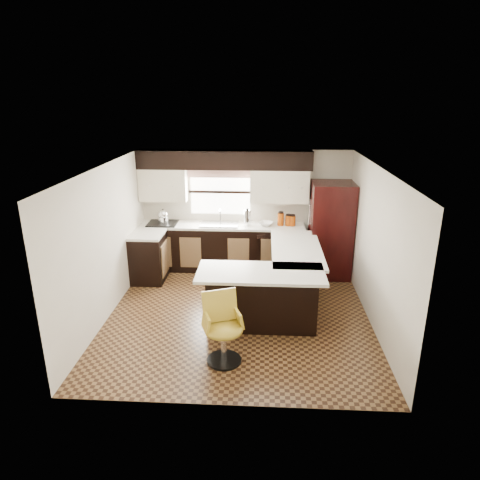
# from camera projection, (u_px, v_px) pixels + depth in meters

# --- Properties ---
(floor) EXTENTS (4.40, 4.40, 0.00)m
(floor) POSITION_uv_depth(u_px,v_px,m) (239.00, 313.00, 7.05)
(floor) COLOR #49301A
(floor) RESTS_ON ground
(ceiling) EXTENTS (4.40, 4.40, 0.00)m
(ceiling) POSITION_uv_depth(u_px,v_px,m) (238.00, 168.00, 6.27)
(ceiling) COLOR silver
(ceiling) RESTS_ON wall_back
(wall_back) EXTENTS (4.40, 0.00, 4.40)m
(wall_back) POSITION_uv_depth(u_px,v_px,m) (245.00, 209.00, 8.74)
(wall_back) COLOR beige
(wall_back) RESTS_ON floor
(wall_front) EXTENTS (4.40, 0.00, 4.40)m
(wall_front) POSITION_uv_depth(u_px,v_px,m) (226.00, 314.00, 4.58)
(wall_front) COLOR beige
(wall_front) RESTS_ON floor
(wall_left) EXTENTS (0.00, 4.40, 4.40)m
(wall_left) POSITION_uv_depth(u_px,v_px,m) (106.00, 242.00, 6.77)
(wall_left) COLOR beige
(wall_left) RESTS_ON floor
(wall_right) EXTENTS (0.00, 4.40, 4.40)m
(wall_right) POSITION_uv_depth(u_px,v_px,m) (375.00, 247.00, 6.54)
(wall_right) COLOR beige
(wall_right) RESTS_ON floor
(base_cab_back) EXTENTS (3.30, 0.60, 0.90)m
(base_cab_back) POSITION_uv_depth(u_px,v_px,m) (222.00, 248.00, 8.72)
(base_cab_back) COLOR black
(base_cab_back) RESTS_ON floor
(base_cab_left) EXTENTS (0.60, 0.70, 0.90)m
(base_cab_left) POSITION_uv_depth(u_px,v_px,m) (149.00, 258.00, 8.18)
(base_cab_left) COLOR black
(base_cab_left) RESTS_ON floor
(counter_back) EXTENTS (3.30, 0.60, 0.04)m
(counter_back) POSITION_uv_depth(u_px,v_px,m) (222.00, 226.00, 8.57)
(counter_back) COLOR silver
(counter_back) RESTS_ON base_cab_back
(counter_left) EXTENTS (0.60, 0.70, 0.04)m
(counter_left) POSITION_uv_depth(u_px,v_px,m) (147.00, 235.00, 8.03)
(counter_left) COLOR silver
(counter_left) RESTS_ON base_cab_left
(soffit) EXTENTS (3.40, 0.35, 0.36)m
(soffit) POSITION_uv_depth(u_px,v_px,m) (224.00, 160.00, 8.26)
(soffit) COLOR black
(soffit) RESTS_ON wall_back
(upper_cab_left) EXTENTS (0.94, 0.35, 0.64)m
(upper_cab_left) POSITION_uv_depth(u_px,v_px,m) (163.00, 185.00, 8.49)
(upper_cab_left) COLOR beige
(upper_cab_left) RESTS_ON wall_back
(upper_cab_right) EXTENTS (1.14, 0.35, 0.64)m
(upper_cab_right) POSITION_uv_depth(u_px,v_px,m) (279.00, 186.00, 8.36)
(upper_cab_right) COLOR beige
(upper_cab_right) RESTS_ON wall_back
(window_pane) EXTENTS (1.20, 0.02, 0.90)m
(window_pane) POSITION_uv_depth(u_px,v_px,m) (220.00, 192.00, 8.63)
(window_pane) COLOR white
(window_pane) RESTS_ON wall_back
(valance) EXTENTS (1.30, 0.06, 0.18)m
(valance) POSITION_uv_depth(u_px,v_px,m) (220.00, 173.00, 8.47)
(valance) COLOR #D19B93
(valance) RESTS_ON wall_back
(sink) EXTENTS (0.75, 0.45, 0.03)m
(sink) POSITION_uv_depth(u_px,v_px,m) (219.00, 224.00, 8.54)
(sink) COLOR #B2B2B7
(sink) RESTS_ON counter_back
(dishwasher) EXTENTS (0.58, 0.03, 0.78)m
(dishwasher) POSITION_uv_depth(u_px,v_px,m) (271.00, 255.00, 8.40)
(dishwasher) COLOR black
(dishwasher) RESTS_ON floor
(cooktop) EXTENTS (0.58, 0.50, 0.02)m
(cooktop) POSITION_uv_depth(u_px,v_px,m) (163.00, 223.00, 8.60)
(cooktop) COLOR black
(cooktop) RESTS_ON counter_back
(peninsula_long) EXTENTS (0.60, 1.95, 0.90)m
(peninsula_long) POSITION_uv_depth(u_px,v_px,m) (292.00, 274.00, 7.44)
(peninsula_long) COLOR black
(peninsula_long) RESTS_ON floor
(peninsula_return) EXTENTS (1.65, 0.60, 0.90)m
(peninsula_return) POSITION_uv_depth(u_px,v_px,m) (262.00, 299.00, 6.55)
(peninsula_return) COLOR black
(peninsula_return) RESTS_ON floor
(counter_pen_long) EXTENTS (0.84, 1.95, 0.04)m
(counter_pen_long) POSITION_uv_depth(u_px,v_px,m) (296.00, 249.00, 7.29)
(counter_pen_long) COLOR silver
(counter_pen_long) RESTS_ON peninsula_long
(counter_pen_return) EXTENTS (1.89, 0.84, 0.04)m
(counter_pen_return) POSITION_uv_depth(u_px,v_px,m) (261.00, 273.00, 6.31)
(counter_pen_return) COLOR silver
(counter_pen_return) RESTS_ON peninsula_return
(refrigerator) EXTENTS (0.80, 0.76, 1.86)m
(refrigerator) POSITION_uv_depth(u_px,v_px,m) (330.00, 230.00, 8.28)
(refrigerator) COLOR black
(refrigerator) RESTS_ON floor
(bar_chair) EXTENTS (0.66, 0.66, 0.96)m
(bar_chair) POSITION_uv_depth(u_px,v_px,m) (224.00, 330.00, 5.63)
(bar_chair) COLOR gold
(bar_chair) RESTS_ON floor
(kettle) EXTENTS (0.21, 0.21, 0.29)m
(kettle) POSITION_uv_depth(u_px,v_px,m) (163.00, 216.00, 8.55)
(kettle) COLOR silver
(kettle) RESTS_ON cooktop
(percolator) EXTENTS (0.14, 0.14, 0.31)m
(percolator) POSITION_uv_depth(u_px,v_px,m) (247.00, 218.00, 8.48)
(percolator) COLOR silver
(percolator) RESTS_ON counter_back
(mixing_bowl) EXTENTS (0.36, 0.36, 0.07)m
(mixing_bowl) POSITION_uv_depth(u_px,v_px,m) (266.00, 224.00, 8.50)
(mixing_bowl) COLOR white
(mixing_bowl) RESTS_ON counter_back
(canister_large) EXTENTS (0.13, 0.13, 0.25)m
(canister_large) POSITION_uv_depth(u_px,v_px,m) (281.00, 219.00, 8.47)
(canister_large) COLOR #9B3B06
(canister_large) RESTS_ON counter_back
(canister_med) EXTENTS (0.12, 0.12, 0.20)m
(canister_med) POSITION_uv_depth(u_px,v_px,m) (288.00, 221.00, 8.47)
(canister_med) COLOR #9B3B06
(canister_med) RESTS_ON counter_back
(canister_small) EXTENTS (0.13, 0.13, 0.20)m
(canister_small) POSITION_uv_depth(u_px,v_px,m) (292.00, 221.00, 8.47)
(canister_small) COLOR #9B3B06
(canister_small) RESTS_ON counter_back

